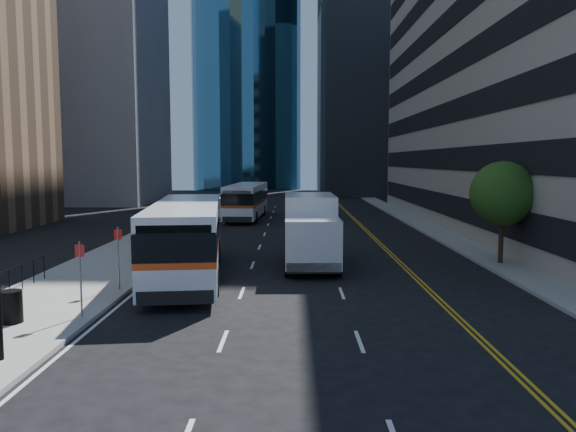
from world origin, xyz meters
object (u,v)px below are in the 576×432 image
(street_tree, at_px, (503,194))
(box_truck, at_px, (310,229))
(bus_rear, at_px, (247,200))
(trash_can, at_px, (11,307))
(bus_front, at_px, (187,236))

(street_tree, height_order, box_truck, street_tree)
(box_truck, bearing_deg, bus_rear, 101.75)
(street_tree, relative_size, trash_can, 4.95)
(bus_front, distance_m, bus_rear, 25.62)
(street_tree, relative_size, bus_rear, 0.42)
(bus_rear, distance_m, box_truck, 23.41)
(street_tree, bearing_deg, bus_rear, 122.69)
(street_tree, xyz_separation_m, bus_front, (-15.27, -2.75, -1.80))
(street_tree, bearing_deg, bus_front, -169.78)
(bus_front, height_order, trash_can, bus_front)
(bus_rear, height_order, trash_can, bus_rear)
(trash_can, bearing_deg, bus_rear, 82.02)
(bus_front, xyz_separation_m, box_truck, (5.69, 2.76, 0.01))
(trash_can, bearing_deg, street_tree, 28.88)
(street_tree, xyz_separation_m, box_truck, (-9.58, 0.01, -1.78))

